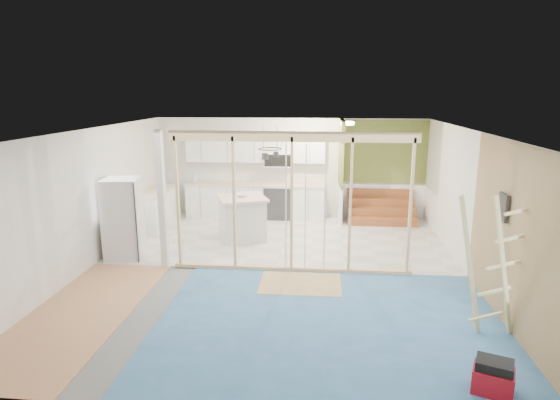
# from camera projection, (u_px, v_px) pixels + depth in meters

# --- Properties ---
(room) EXTENTS (7.01, 8.01, 2.61)m
(room) POSITION_uv_depth(u_px,v_px,m) (275.00, 203.00, 8.44)
(room) COLOR slate
(room) RESTS_ON ground
(floor_overlays) EXTENTS (7.00, 8.00, 0.03)m
(floor_overlays) POSITION_uv_depth(u_px,v_px,m) (279.00, 269.00, 8.78)
(floor_overlays) COLOR silver
(floor_overlays) RESTS_ON room
(stud_frame) EXTENTS (4.66, 0.14, 2.60)m
(stud_frame) POSITION_uv_depth(u_px,v_px,m) (262.00, 187.00, 8.39)
(stud_frame) COLOR #D8B184
(stud_frame) RESTS_ON room
(base_cabinets) EXTENTS (4.45, 2.24, 0.93)m
(base_cabinets) POSITION_uv_depth(u_px,v_px,m) (226.00, 203.00, 12.03)
(base_cabinets) COLOR white
(base_cabinets) RESTS_ON room
(upper_cabinets) EXTENTS (3.60, 0.41, 0.85)m
(upper_cabinets) POSITION_uv_depth(u_px,v_px,m) (258.00, 149.00, 12.09)
(upper_cabinets) COLOR white
(upper_cabinets) RESTS_ON room
(green_partition) EXTENTS (2.25, 1.51, 2.60)m
(green_partition) POSITION_uv_depth(u_px,v_px,m) (370.00, 185.00, 11.88)
(green_partition) COLOR olive
(green_partition) RESTS_ON room
(pot_rack) EXTENTS (0.52, 0.52, 0.72)m
(pot_rack) POSITION_uv_depth(u_px,v_px,m) (270.00, 151.00, 10.14)
(pot_rack) COLOR black
(pot_rack) RESTS_ON room
(sheathing_panel) EXTENTS (0.02, 4.00, 2.60)m
(sheathing_panel) POSITION_uv_depth(u_px,v_px,m) (521.00, 244.00, 6.19)
(sheathing_panel) COLOR tan
(sheathing_panel) RESTS_ON room
(electrical_panel) EXTENTS (0.04, 0.30, 0.40)m
(electrical_panel) POSITION_uv_depth(u_px,v_px,m) (503.00, 207.00, 6.69)
(electrical_panel) COLOR #353539
(electrical_panel) RESTS_ON room
(ceiling_light) EXTENTS (0.32, 0.32, 0.08)m
(ceiling_light) POSITION_uv_depth(u_px,v_px,m) (347.00, 123.00, 10.94)
(ceiling_light) COLOR #FFEABF
(ceiling_light) RESTS_ON room
(fridge) EXTENTS (0.80, 0.77, 1.61)m
(fridge) POSITION_uv_depth(u_px,v_px,m) (124.00, 219.00, 9.26)
(fridge) COLOR silver
(fridge) RESTS_ON room
(island) EXTENTS (1.32, 1.32, 0.99)m
(island) POSITION_uv_depth(u_px,v_px,m) (242.00, 219.00, 10.46)
(island) COLOR silver
(island) RESTS_ON room
(bowl) EXTENTS (0.25, 0.25, 0.06)m
(bowl) POSITION_uv_depth(u_px,v_px,m) (243.00, 195.00, 10.36)
(bowl) COLOR silver
(bowl) RESTS_ON island
(soap_bottle_a) EXTENTS (0.11, 0.11, 0.28)m
(soap_bottle_a) POSITION_uv_depth(u_px,v_px,m) (195.00, 177.00, 12.26)
(soap_bottle_a) COLOR #B7B9CC
(soap_bottle_a) RESTS_ON base_cabinets
(soap_bottle_b) EXTENTS (0.12, 0.12, 0.20)m
(soap_bottle_b) POSITION_uv_depth(u_px,v_px,m) (295.00, 180.00, 12.06)
(soap_bottle_b) COLOR white
(soap_bottle_b) RESTS_ON base_cabinets
(toolbox) EXTENTS (0.51, 0.45, 0.40)m
(toolbox) POSITION_uv_depth(u_px,v_px,m) (493.00, 378.00, 5.14)
(toolbox) COLOR maroon
(toolbox) RESTS_ON room
(ladder) EXTENTS (1.05, 0.12, 1.96)m
(ladder) POSITION_uv_depth(u_px,v_px,m) (491.00, 266.00, 6.21)
(ladder) COLOR #D2C580
(ladder) RESTS_ON room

